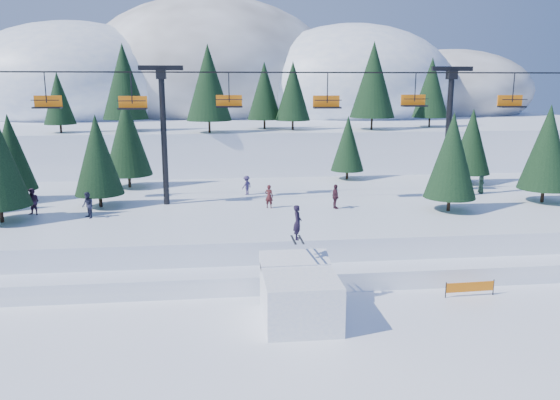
{
  "coord_description": "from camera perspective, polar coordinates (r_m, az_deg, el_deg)",
  "views": [
    {
      "loc": [
        -5.02,
        -23.25,
        11.52
      ],
      "look_at": [
        -1.69,
        6.0,
        5.2
      ],
      "focal_mm": 35.0,
      "sensor_mm": 36.0,
      "label": 1
    }
  ],
  "objects": [
    {
      "name": "mid_shelf",
      "position": [
        42.8,
        0.42,
        -1.77
      ],
      "size": [
        70.0,
        22.0,
        2.5
      ],
      "primitive_type": "cube",
      "color": "white",
      "rests_on": "ground"
    },
    {
      "name": "chairlift",
      "position": [
        41.84,
        2.31,
        9.1
      ],
      "size": [
        46.0,
        3.21,
        10.28
      ],
      "color": "black",
      "rests_on": "mid_shelf"
    },
    {
      "name": "banner_far",
      "position": [
        34.89,
        18.04,
        -6.84
      ],
      "size": [
        2.81,
        0.57,
        0.9
      ],
      "color": "black",
      "rests_on": "ground"
    },
    {
      "name": "distant_skiers",
      "position": [
        40.64,
        -7.07,
        0.46
      ],
      "size": [
        35.53,
        7.94,
        1.87
      ],
      "color": "#41253E",
      "rests_on": "mid_shelf"
    },
    {
      "name": "ground",
      "position": [
        26.42,
        5.26,
        -13.78
      ],
      "size": [
        160.0,
        160.0,
        0.0
      ],
      "primitive_type": "plane",
      "color": "white",
      "rests_on": "ground"
    },
    {
      "name": "banner_near",
      "position": [
        32.11,
        19.23,
        -8.59
      ],
      "size": [
        2.86,
        0.17,
        0.9
      ],
      "color": "black",
      "rests_on": "ground"
    },
    {
      "name": "berm",
      "position": [
        33.49,
        2.5,
        -7.01
      ],
      "size": [
        70.0,
        6.0,
        1.1
      ],
      "primitive_type": "cube",
      "color": "white",
      "rests_on": "ground"
    },
    {
      "name": "mountain_ridge",
      "position": [
        96.58,
        -6.66,
        10.92
      ],
      "size": [
        119.0,
        60.97,
        26.46
      ],
      "color": "white",
      "rests_on": "ground"
    },
    {
      "name": "conifer_stand",
      "position": [
        42.72,
        0.15,
        5.53
      ],
      "size": [
        62.3,
        17.23,
        8.14
      ],
      "color": "black",
      "rests_on": "mid_shelf"
    },
    {
      "name": "jump_kicker",
      "position": [
        27.27,
        2.03,
        -9.83
      ],
      "size": [
        3.58,
        4.88,
        5.51
      ],
      "color": "white",
      "rests_on": "ground"
    }
  ]
}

